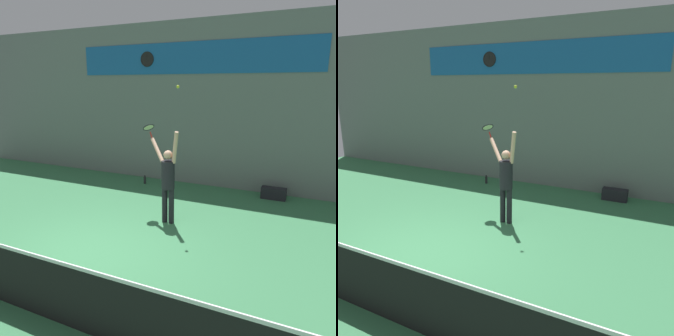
{
  "view_description": "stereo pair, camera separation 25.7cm",
  "coord_description": "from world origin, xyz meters",
  "views": [
    {
      "loc": [
        3.78,
        -4.32,
        3.13
      ],
      "look_at": [
        0.78,
        2.13,
        1.31
      ],
      "focal_mm": 35.0,
      "sensor_mm": 36.0,
      "label": 1
    },
    {
      "loc": [
        4.02,
        -4.2,
        3.13
      ],
      "look_at": [
        0.78,
        2.13,
        1.31
      ],
      "focal_mm": 35.0,
      "sensor_mm": 36.0,
      "label": 2
    }
  ],
  "objects": [
    {
      "name": "sponsor_banner",
      "position": [
        0.0,
        5.27,
        3.9
      ],
      "size": [
        7.61,
        0.02,
        0.92
      ],
      "color": "#195B9E"
    },
    {
      "name": "scoreboard_clock",
      "position": [
        -1.41,
        5.25,
        3.9
      ],
      "size": [
        0.47,
        0.04,
        0.47
      ],
      "color": "black"
    },
    {
      "name": "tennis_ball",
      "position": [
        1.05,
        2.03,
        3.08
      ],
      "size": [
        0.07,
        0.07,
        0.07
      ],
      "color": "#CCDB2D"
    },
    {
      "name": "water_bottle",
      "position": [
        -1.21,
        4.6,
        0.12
      ],
      "size": [
        0.08,
        0.08,
        0.27
      ],
      "color": "#262628",
      "rests_on": "ground_plane"
    },
    {
      "name": "equipment_bag",
      "position": [
        2.78,
        4.84,
        0.16
      ],
      "size": [
        0.68,
        0.28,
        0.33
      ],
      "color": "black",
      "rests_on": "ground_plane"
    },
    {
      "name": "tennis_racket",
      "position": [
        0.05,
        2.59,
        2.11
      ],
      "size": [
        0.36,
        0.37,
        0.35
      ],
      "color": "red"
    },
    {
      "name": "tennis_player",
      "position": [
        0.77,
        2.13,
        1.06
      ],
      "size": [
        0.94,
        0.57,
        2.16
      ],
      "color": "black",
      "rests_on": "ground_plane"
    },
    {
      "name": "court_net",
      "position": [
        0.0,
        -1.52,
        0.5
      ],
      "size": [
        8.84,
        0.07,
        1.06
      ],
      "color": "#333333",
      "rests_on": "ground_plane"
    },
    {
      "name": "ground_plane",
      "position": [
        0.0,
        0.0,
        0.0
      ],
      "size": [
        18.0,
        18.0,
        0.0
      ],
      "primitive_type": "plane",
      "color": "#387A4C"
    },
    {
      "name": "back_wall",
      "position": [
        0.0,
        5.33,
        2.5
      ],
      "size": [
        18.0,
        0.1,
        5.0
      ],
      "color": "slate",
      "rests_on": "ground_plane"
    }
  ]
}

